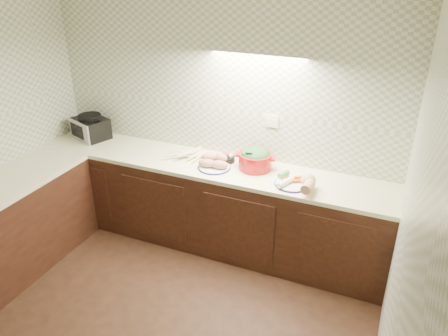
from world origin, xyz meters
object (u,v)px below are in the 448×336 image
at_px(parsnip_pile, 186,154).
at_px(sweet_potato_plate, 214,162).
at_px(veg_plate, 300,181).
at_px(dutch_oven, 255,158).
at_px(onion_bowl, 227,158).
at_px(toaster_oven, 91,127).

relative_size(parsnip_pile, sweet_potato_plate, 1.37).
bearing_deg(veg_plate, parsnip_pile, 172.36).
bearing_deg(parsnip_pile, dutch_oven, 1.63).
relative_size(parsnip_pile, dutch_oven, 1.11).
xyz_separation_m(onion_bowl, dutch_oven, (0.30, -0.04, 0.06)).
xyz_separation_m(parsnip_pile, dutch_oven, (0.73, 0.02, 0.07)).
bearing_deg(toaster_oven, dutch_oven, 19.13).
bearing_deg(veg_plate, dutch_oven, 159.09).
distance_m(onion_bowl, dutch_oven, 0.31).
bearing_deg(onion_bowl, veg_plate, -15.91).
distance_m(dutch_oven, veg_plate, 0.51).
relative_size(sweet_potato_plate, onion_bowl, 2.14).
height_order(onion_bowl, dutch_oven, dutch_oven).
distance_m(onion_bowl, veg_plate, 0.81).
xyz_separation_m(parsnip_pile, veg_plate, (1.21, -0.16, 0.02)).
relative_size(toaster_oven, onion_bowl, 3.06).
distance_m(sweet_potato_plate, onion_bowl, 0.18).
bearing_deg(dutch_oven, parsnip_pile, 175.83).
distance_m(toaster_oven, veg_plate, 2.41).
bearing_deg(veg_plate, onion_bowl, 164.09).
bearing_deg(onion_bowl, dutch_oven, -7.56).
bearing_deg(sweet_potato_plate, onion_bowl, 70.75).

